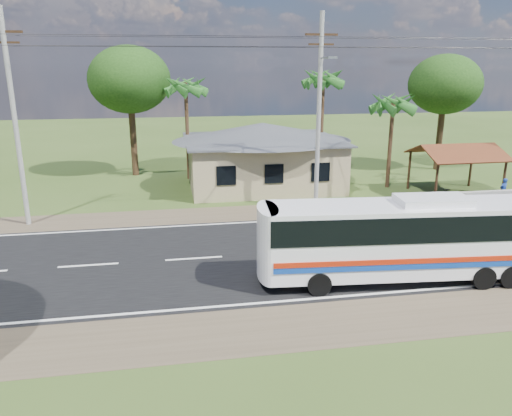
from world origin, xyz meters
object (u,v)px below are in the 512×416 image
Objects in this scene: waiting_shed at (457,153)px; motorcycle at (439,197)px; person at (503,190)px; coach_bus at (407,234)px.

waiting_shed is 3.81m from motorcycle.
waiting_shed is 3.44× the size of person.
coach_bus is 14.97m from person.
motorcycle is at bearing 59.28° from coach_bus.
motorcycle is (7.15, 10.00, -1.48)m from coach_bus.
coach_bus reaches higher than waiting_shed.
motorcycle is at bearing -16.53° from person.
motorcycle is 4.14m from person.
person is at bearing 45.76° from coach_bus.
waiting_shed reaches higher than person.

